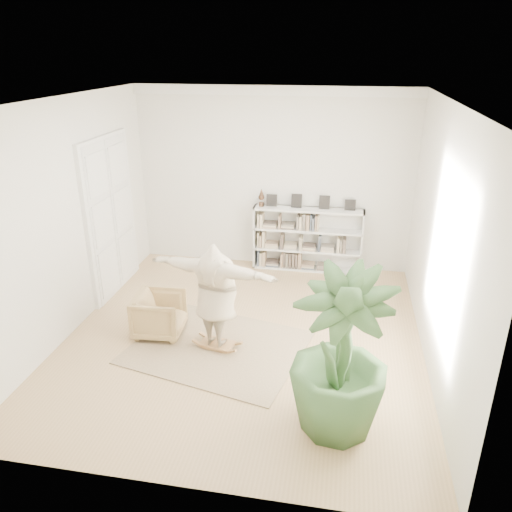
{
  "coord_description": "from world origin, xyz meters",
  "views": [
    {
      "loc": [
        1.4,
        -6.67,
        4.24
      ],
      "look_at": [
        0.13,
        0.4,
        1.23
      ],
      "focal_mm": 35.0,
      "sensor_mm": 36.0,
      "label": 1
    }
  ],
  "objects_px": {
    "person": "(216,293)",
    "bookshelf": "(307,240)",
    "armchair": "(160,314)",
    "houseplant": "(340,354)",
    "rocker_board": "(217,344)"
  },
  "relations": [
    {
      "from": "bookshelf",
      "to": "armchair",
      "type": "distance_m",
      "value": 3.62
    },
    {
      "from": "armchair",
      "to": "person",
      "type": "distance_m",
      "value": 1.19
    },
    {
      "from": "person",
      "to": "bookshelf",
      "type": "bearing_deg",
      "value": -95.45
    },
    {
      "from": "armchair",
      "to": "bookshelf",
      "type": "bearing_deg",
      "value": -38.73
    },
    {
      "from": "bookshelf",
      "to": "houseplant",
      "type": "bearing_deg",
      "value": -80.8
    },
    {
      "from": "bookshelf",
      "to": "houseplant",
      "type": "height_order",
      "value": "houseplant"
    },
    {
      "from": "armchair",
      "to": "rocker_board",
      "type": "xyz_separation_m",
      "value": [
        1.0,
        -0.25,
        -0.28
      ]
    },
    {
      "from": "bookshelf",
      "to": "rocker_board",
      "type": "distance_m",
      "value": 3.43
    },
    {
      "from": "person",
      "to": "houseplant",
      "type": "bearing_deg",
      "value": 155.43
    },
    {
      "from": "rocker_board",
      "to": "person",
      "type": "height_order",
      "value": "person"
    },
    {
      "from": "bookshelf",
      "to": "person",
      "type": "bearing_deg",
      "value": -108.52
    },
    {
      "from": "houseplant",
      "to": "rocker_board",
      "type": "bearing_deg",
      "value": 142.35
    },
    {
      "from": "rocker_board",
      "to": "houseplant",
      "type": "bearing_deg",
      "value": -24.57
    },
    {
      "from": "armchair",
      "to": "person",
      "type": "xyz_separation_m",
      "value": [
        1.0,
        -0.25,
        0.6
      ]
    },
    {
      "from": "armchair",
      "to": "houseplant",
      "type": "bearing_deg",
      "value": -124.15
    }
  ]
}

